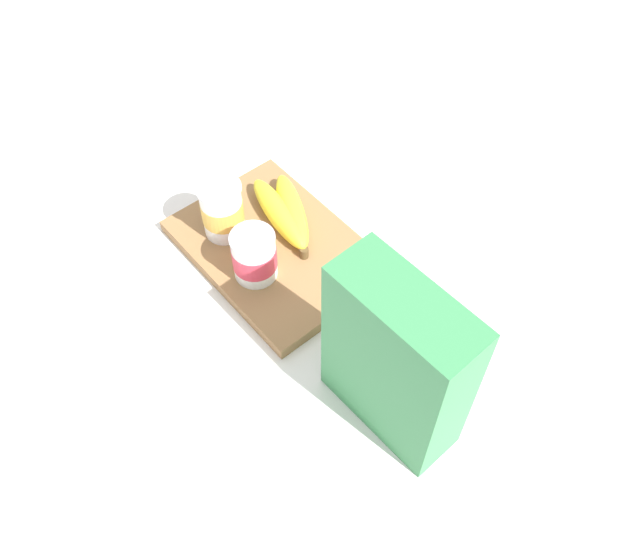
% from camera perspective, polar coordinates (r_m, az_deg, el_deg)
% --- Properties ---
extents(ground_plane, '(2.40, 2.40, 0.00)m').
position_cam_1_polar(ground_plane, '(1.05, -3.79, 1.17)').
color(ground_plane, silver).
extents(cutting_board, '(0.31, 0.22, 0.02)m').
position_cam_1_polar(cutting_board, '(1.04, -3.82, 1.53)').
color(cutting_board, olive).
rests_on(cutting_board, ground_plane).
extents(cereal_box, '(0.18, 0.08, 0.25)m').
position_cam_1_polar(cereal_box, '(0.80, 6.56, -8.08)').
color(cereal_box, '#38844C').
rests_on(cereal_box, ground_plane).
extents(yogurt_cup_front, '(0.07, 0.07, 0.08)m').
position_cam_1_polar(yogurt_cup_front, '(0.97, -5.65, 0.92)').
color(yogurt_cup_front, white).
rests_on(yogurt_cup_front, cutting_board).
extents(yogurt_cup_back, '(0.07, 0.07, 0.10)m').
position_cam_1_polar(yogurt_cup_back, '(1.03, -8.37, 4.83)').
color(yogurt_cup_back, white).
rests_on(yogurt_cup_back, cutting_board).
extents(banana_bunch, '(0.17, 0.11, 0.04)m').
position_cam_1_polar(banana_bunch, '(1.05, -2.99, 4.65)').
color(banana_bunch, yellow).
rests_on(banana_bunch, cutting_board).
extents(spoon, '(0.13, 0.03, 0.01)m').
position_cam_1_polar(spoon, '(1.15, -10.23, 6.50)').
color(spoon, silver).
rests_on(spoon, ground_plane).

